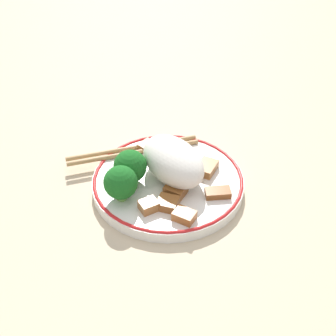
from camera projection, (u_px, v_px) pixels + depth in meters
name	position (u px, v px, depth m)	size (l,w,h in m)	color
ground_plane	(168.00, 187.00, 0.69)	(3.00, 3.00, 0.00)	#C6B28E
plate	(168.00, 182.00, 0.68)	(0.22, 0.22, 0.02)	white
rice_mound	(173.00, 161.00, 0.66)	(0.11, 0.07, 0.06)	white
broccoli_back_left	(130.00, 167.00, 0.65)	(0.05, 0.05, 0.05)	#72AD4C
broccoli_back_center	(121.00, 183.00, 0.63)	(0.05, 0.05, 0.05)	#72AD4C
meat_near_front	(149.00, 147.00, 0.73)	(0.03, 0.03, 0.01)	#9E6633
meat_near_left	(176.00, 190.00, 0.65)	(0.04, 0.03, 0.01)	brown
meat_near_right	(207.00, 168.00, 0.69)	(0.04, 0.04, 0.01)	#9E6633
meat_near_back	(173.00, 160.00, 0.71)	(0.02, 0.03, 0.01)	#9E6633
meat_on_rice_edge	(149.00, 206.00, 0.62)	(0.02, 0.03, 0.01)	#9E6633
meat_mid_left	(184.00, 216.00, 0.61)	(0.03, 0.03, 0.01)	#995B28
meat_mid_right	(218.00, 193.00, 0.65)	(0.03, 0.04, 0.01)	brown
meat_far_scatter	(168.00, 203.00, 0.63)	(0.04, 0.04, 0.01)	brown
chopsticks	(133.00, 150.00, 0.72)	(0.08, 0.20, 0.01)	#AD8451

